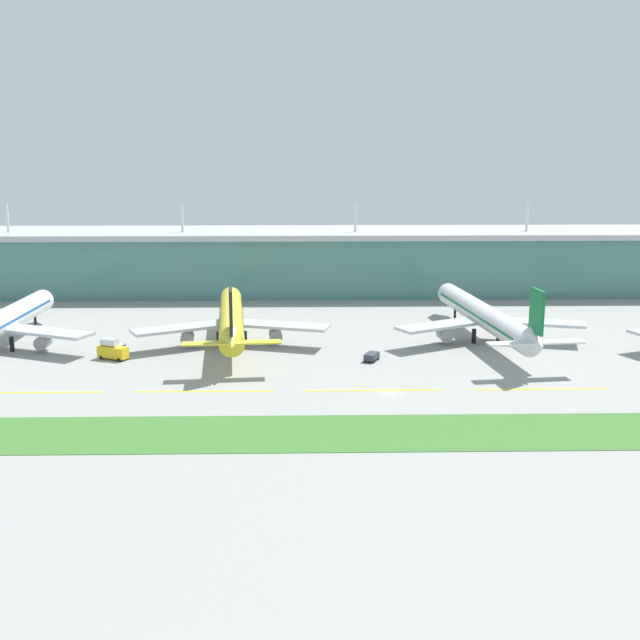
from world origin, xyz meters
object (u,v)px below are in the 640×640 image
(pushback_tug, at_px, (372,356))
(fuel_truck, at_px, (112,350))
(airliner_near_middle, at_px, (231,319))
(baggage_cart, at_px, (119,350))
(airliner_far_middle, at_px, (485,316))

(pushback_tug, xyz_separation_m, fuel_truck, (-59.77, 2.78, 1.16))
(airliner_near_middle, xyz_separation_m, pushback_tug, (33.43, -16.25, -5.35))
(pushback_tug, relative_size, fuel_truck, 0.66)
(airliner_near_middle, height_order, baggage_cart, airliner_near_middle)
(airliner_far_middle, height_order, baggage_cart, airliner_far_middle)
(airliner_far_middle, bearing_deg, baggage_cart, -172.57)
(airliner_near_middle, height_order, pushback_tug, airliner_near_middle)
(airliner_near_middle, relative_size, baggage_cart, 16.36)
(airliner_near_middle, height_order, airliner_far_middle, same)
(airliner_far_middle, distance_m, fuel_truck, 91.20)
(airliner_far_middle, bearing_deg, airliner_near_middle, -178.25)
(airliner_far_middle, xyz_separation_m, fuel_truck, (-89.79, -15.40, -4.20))
(fuel_truck, bearing_deg, airliner_near_middle, 27.07)
(baggage_cart, bearing_deg, pushback_tug, -6.33)
(pushback_tug, distance_m, fuel_truck, 59.85)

